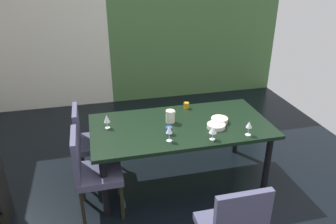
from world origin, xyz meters
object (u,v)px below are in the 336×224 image
object	(u,v)px
wine_glass_rear	(169,130)
cup_right	(169,130)
wine_glass_south	(249,125)
serving_bowl_east	(216,126)
chair_left_near	(91,169)
pitcher_left	(170,116)
serving_bowl_near_shelf	(219,120)
dining_table	(181,130)
wine_glass_near_window	(213,130)
wine_glass_front	(107,119)
cup_north	(186,105)
chair_left_far	(90,139)

from	to	relation	value
wine_glass_rear	cup_right	world-z (taller)	wine_glass_rear
wine_glass_south	serving_bowl_east	xyz separation A→B (m)	(-0.27, 0.23, -0.09)
chair_left_near	pitcher_left	bearing A→B (deg)	113.70
serving_bowl_near_shelf	cup_right	xyz separation A→B (m)	(-0.61, -0.12, 0.01)
dining_table	chair_left_near	xyz separation A→B (m)	(-1.00, -0.31, -0.14)
chair_left_near	wine_glass_south	size ratio (longest dim) A/B	5.87
serving_bowl_east	wine_glass_near_window	bearing A→B (deg)	-119.36
wine_glass_south	wine_glass_front	bearing A→B (deg)	160.45
wine_glass_south	cup_north	bearing A→B (deg)	118.64
dining_table	wine_glass_south	world-z (taller)	wine_glass_south
chair_left_far	serving_bowl_near_shelf	bearing A→B (deg)	75.96
wine_glass_rear	serving_bowl_near_shelf	bearing A→B (deg)	22.40
wine_glass_near_window	pitcher_left	bearing A→B (deg)	123.94
wine_glass_near_window	cup_north	distance (m)	0.80
chair_left_far	cup_north	bearing A→B (deg)	94.56
wine_glass_south	cup_right	distance (m)	0.83
wine_glass_south	wine_glass_front	distance (m)	1.50
serving_bowl_near_shelf	serving_bowl_east	distance (m)	0.14
chair_left_far	cup_right	distance (m)	0.99
wine_glass_front	serving_bowl_near_shelf	bearing A→B (deg)	-7.44
wine_glass_near_window	serving_bowl_east	bearing A→B (deg)	60.64
wine_glass_front	pitcher_left	size ratio (longest dim) A/B	1.09
dining_table	chair_left_far	xyz separation A→B (m)	(-1.00, 0.31, -0.15)
chair_left_far	wine_glass_near_window	distance (m)	1.45
wine_glass_near_window	wine_glass_south	size ratio (longest dim) A/B	0.94
wine_glass_near_window	wine_glass_south	distance (m)	0.39
serving_bowl_east	cup_north	size ratio (longest dim) A/B	2.71
dining_table	wine_glass_near_window	world-z (taller)	wine_glass_near_window
dining_table	chair_left_near	bearing A→B (deg)	-162.77
chair_left_near	cup_right	world-z (taller)	chair_left_near
wine_glass_front	chair_left_near	bearing A→B (deg)	-116.42
wine_glass_front	cup_north	bearing A→B (deg)	16.70
wine_glass_near_window	serving_bowl_near_shelf	bearing A→B (deg)	58.22
serving_bowl_near_shelf	wine_glass_near_window	bearing A→B (deg)	-121.78
cup_north	wine_glass_front	bearing A→B (deg)	-163.30
chair_left_near	cup_right	xyz separation A→B (m)	(0.83, 0.14, 0.25)
chair_left_near	cup_north	distance (m)	1.41
cup_north	chair_left_near	bearing A→B (deg)	-148.90
dining_table	pitcher_left	bearing A→B (deg)	137.91
cup_north	pitcher_left	xyz separation A→B (m)	(-0.28, -0.32, 0.04)
serving_bowl_east	cup_right	size ratio (longest dim) A/B	2.56
wine_glass_rear	serving_bowl_east	world-z (taller)	wine_glass_rear
cup_right	cup_north	world-z (taller)	cup_right
dining_table	serving_bowl_near_shelf	bearing A→B (deg)	-6.32
serving_bowl_east	pitcher_left	xyz separation A→B (m)	(-0.45, 0.25, 0.05)
serving_bowl_near_shelf	cup_north	xyz separation A→B (m)	(-0.25, 0.45, 0.01)
serving_bowl_near_shelf	serving_bowl_east	size ratio (longest dim) A/B	0.94
dining_table	wine_glass_south	distance (m)	0.75
wine_glass_south	pitcher_left	xyz separation A→B (m)	(-0.71, 0.48, -0.04)
dining_table	pitcher_left	world-z (taller)	pitcher_left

